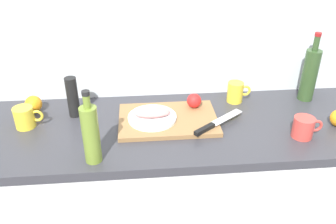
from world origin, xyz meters
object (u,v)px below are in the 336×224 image
object	(u,v)px
wine_bottle	(310,74)
pepper_mill	(73,97)
coffee_mug_2	(304,127)
orange_0	(33,104)
coffee_mug_1	(25,117)
cutting_board	(168,120)
fish_fillet	(152,113)
coffee_mug_0	(236,92)
chef_knife	(213,125)
white_plate	(152,118)
olive_oil_bottle	(91,133)

from	to	relation	value
wine_bottle	pepper_mill	xyz separation A→B (m)	(-1.14, -0.07, -0.04)
coffee_mug_2	orange_0	distance (m)	1.22
coffee_mug_1	orange_0	distance (m)	0.14
cutting_board	orange_0	size ratio (longest dim) A/B	5.58
wine_bottle	cutting_board	bearing A→B (deg)	-167.29
fish_fillet	coffee_mug_0	xyz separation A→B (m)	(0.42, 0.17, -0.00)
chef_knife	pepper_mill	size ratio (longest dim) A/B	1.30
white_plate	coffee_mug_1	xyz separation A→B (m)	(-0.55, 0.02, 0.02)
coffee_mug_2	wine_bottle	bearing A→B (deg)	64.96
olive_oil_bottle	orange_0	xyz separation A→B (m)	(-0.31, 0.41, -0.08)
coffee_mug_1	cutting_board	bearing A→B (deg)	-1.21
chef_knife	coffee_mug_0	size ratio (longest dim) A/B	2.12
orange_0	olive_oil_bottle	bearing A→B (deg)	-52.28
coffee_mug_0	coffee_mug_2	world-z (taller)	coffee_mug_0
cutting_board	fish_fillet	bearing A→B (deg)	-176.18
fish_fillet	wine_bottle	bearing A→B (deg)	11.92
fish_fillet	wine_bottle	xyz separation A→B (m)	(0.78, 0.16, 0.08)
coffee_mug_2	pepper_mill	xyz separation A→B (m)	(-0.98, 0.26, 0.05)
orange_0	pepper_mill	size ratio (longest dim) A/B	0.41
white_plate	coffee_mug_0	distance (m)	0.46
orange_0	white_plate	bearing A→B (deg)	-15.65
cutting_board	olive_oil_bottle	xyz separation A→B (m)	(-0.31, -0.26, 0.11)
fish_fillet	pepper_mill	bearing A→B (deg)	164.43
white_plate	cutting_board	bearing A→B (deg)	3.82
wine_bottle	coffee_mug_2	size ratio (longest dim) A/B	2.70
coffee_mug_0	coffee_mug_2	xyz separation A→B (m)	(0.20, -0.34, -0.01)
chef_knife	wine_bottle	xyz separation A→B (m)	(0.52, 0.25, 0.11)
cutting_board	fish_fillet	world-z (taller)	fish_fillet
olive_oil_bottle	coffee_mug_1	world-z (taller)	olive_oil_bottle
white_plate	fish_fillet	size ratio (longest dim) A/B	1.33
white_plate	orange_0	xyz separation A→B (m)	(-0.55, 0.15, 0.01)
chef_knife	olive_oil_bottle	bearing A→B (deg)	161.68
cutting_board	orange_0	bearing A→B (deg)	166.48
fish_fillet	coffee_mug_1	bearing A→B (deg)	178.15
olive_oil_bottle	wine_bottle	xyz separation A→B (m)	(1.02, 0.42, 0.01)
cutting_board	coffee_mug_2	xyz separation A→B (m)	(0.56, -0.17, 0.04)
pepper_mill	wine_bottle	bearing A→B (deg)	3.32
cutting_board	white_plate	size ratio (longest dim) A/B	2.03
white_plate	coffee_mug_2	bearing A→B (deg)	-14.74
fish_fillet	coffee_mug_0	world-z (taller)	coffee_mug_0
wine_bottle	pepper_mill	world-z (taller)	wine_bottle
white_plate	wine_bottle	size ratio (longest dim) A/B	0.63
wine_bottle	orange_0	bearing A→B (deg)	-179.56
fish_fillet	cutting_board	bearing A→B (deg)	3.82
chef_knife	olive_oil_bottle	xyz separation A→B (m)	(-0.50, -0.17, 0.09)
cutting_board	wine_bottle	bearing A→B (deg)	12.71
coffee_mug_0	coffee_mug_1	xyz separation A→B (m)	(-0.98, -0.15, -0.00)
fish_fillet	coffee_mug_1	world-z (taller)	coffee_mug_1
wine_bottle	coffee_mug_0	world-z (taller)	wine_bottle
coffee_mug_2	chef_knife	bearing A→B (deg)	167.89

